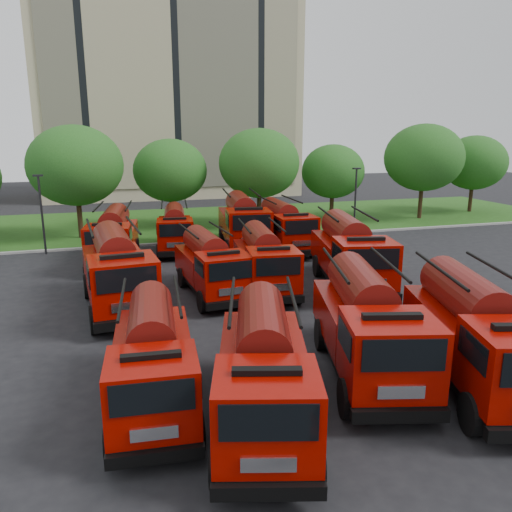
{
  "coord_description": "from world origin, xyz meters",
  "views": [
    {
      "loc": [
        -5.72,
        -16.73,
        7.68
      ],
      "look_at": [
        0.9,
        5.94,
        1.8
      ],
      "focal_mm": 35.0,
      "sensor_mm": 36.0,
      "label": 1
    }
  ],
  "objects_px": {
    "fire_truck_3": "(478,334)",
    "fire_truck_6": "(264,260)",
    "fire_truck_7": "(350,253)",
    "fire_truck_4": "(117,271)",
    "fire_truck_0": "(153,358)",
    "firefighter_2": "(483,377)",
    "fire_truck_9": "(175,229)",
    "fire_truck_11": "(284,226)",
    "fire_truck_10": "(243,222)",
    "fire_truck_2": "(367,324)",
    "firefighter_4": "(180,366)",
    "fire_truck_1": "(264,370)",
    "fire_truck_5": "(211,265)",
    "fire_truck_8": "(113,237)",
    "firefighter_5": "(362,277)"
  },
  "relations": [
    {
      "from": "fire_truck_10",
      "to": "firefighter_4",
      "type": "height_order",
      "value": "fire_truck_10"
    },
    {
      "from": "fire_truck_5",
      "to": "fire_truck_9",
      "type": "bearing_deg",
      "value": 88.26
    },
    {
      "from": "fire_truck_6",
      "to": "fire_truck_9",
      "type": "xyz_separation_m",
      "value": [
        -3.16,
        9.73,
        -0.06
      ]
    },
    {
      "from": "fire_truck_9",
      "to": "firefighter_2",
      "type": "relative_size",
      "value": 3.41
    },
    {
      "from": "fire_truck_3",
      "to": "fire_truck_4",
      "type": "bearing_deg",
      "value": 151.36
    },
    {
      "from": "fire_truck_3",
      "to": "fire_truck_5",
      "type": "relative_size",
      "value": 1.17
    },
    {
      "from": "fire_truck_10",
      "to": "fire_truck_2",
      "type": "bearing_deg",
      "value": -85.42
    },
    {
      "from": "fire_truck_1",
      "to": "fire_truck_11",
      "type": "distance_m",
      "value": 20.52
    },
    {
      "from": "fire_truck_7",
      "to": "fire_truck_0",
      "type": "bearing_deg",
      "value": -128.14
    },
    {
      "from": "fire_truck_2",
      "to": "fire_truck_3",
      "type": "height_order",
      "value": "fire_truck_3"
    },
    {
      "from": "fire_truck_1",
      "to": "fire_truck_0",
      "type": "bearing_deg",
      "value": 162.83
    },
    {
      "from": "fire_truck_10",
      "to": "fire_truck_7",
      "type": "bearing_deg",
      "value": -66.38
    },
    {
      "from": "fire_truck_11",
      "to": "fire_truck_4",
      "type": "bearing_deg",
      "value": -140.23
    },
    {
      "from": "firefighter_4",
      "to": "fire_truck_5",
      "type": "bearing_deg",
      "value": -66.04
    },
    {
      "from": "fire_truck_4",
      "to": "fire_truck_10",
      "type": "bearing_deg",
      "value": 45.03
    },
    {
      "from": "fire_truck_4",
      "to": "fire_truck_10",
      "type": "relative_size",
      "value": 0.96
    },
    {
      "from": "fire_truck_9",
      "to": "fire_truck_10",
      "type": "distance_m",
      "value": 4.56
    },
    {
      "from": "fire_truck_5",
      "to": "fire_truck_6",
      "type": "relative_size",
      "value": 0.97
    },
    {
      "from": "fire_truck_6",
      "to": "fire_truck_7",
      "type": "distance_m",
      "value": 4.39
    },
    {
      "from": "fire_truck_1",
      "to": "fire_truck_5",
      "type": "relative_size",
      "value": 1.08
    },
    {
      "from": "fire_truck_7",
      "to": "firefighter_2",
      "type": "height_order",
      "value": "fire_truck_7"
    },
    {
      "from": "fire_truck_2",
      "to": "fire_truck_3",
      "type": "bearing_deg",
      "value": -16.0
    },
    {
      "from": "fire_truck_10",
      "to": "fire_truck_0",
      "type": "bearing_deg",
      "value": -105.06
    },
    {
      "from": "fire_truck_5",
      "to": "fire_truck_10",
      "type": "relative_size",
      "value": 0.82
    },
    {
      "from": "fire_truck_4",
      "to": "fire_truck_9",
      "type": "xyz_separation_m",
      "value": [
        3.88,
        10.46,
        -0.27
      ]
    },
    {
      "from": "fire_truck_6",
      "to": "fire_truck_8",
      "type": "bearing_deg",
      "value": 139.77
    },
    {
      "from": "fire_truck_8",
      "to": "firefighter_2",
      "type": "distance_m",
      "value": 21.52
    },
    {
      "from": "fire_truck_0",
      "to": "fire_truck_4",
      "type": "distance_m",
      "value": 8.84
    },
    {
      "from": "fire_truck_5",
      "to": "firefighter_2",
      "type": "xyz_separation_m",
      "value": [
        6.75,
        -10.83,
        -1.49
      ]
    },
    {
      "from": "fire_truck_10",
      "to": "fire_truck_11",
      "type": "height_order",
      "value": "fire_truck_10"
    },
    {
      "from": "fire_truck_7",
      "to": "fire_truck_10",
      "type": "height_order",
      "value": "fire_truck_10"
    },
    {
      "from": "fire_truck_6",
      "to": "fire_truck_7",
      "type": "height_order",
      "value": "fire_truck_7"
    },
    {
      "from": "fire_truck_2",
      "to": "firefighter_4",
      "type": "distance_m",
      "value": 6.4
    },
    {
      "from": "fire_truck_4",
      "to": "fire_truck_7",
      "type": "xyz_separation_m",
      "value": [
        11.37,
        0.06,
        0.02
      ]
    },
    {
      "from": "fire_truck_6",
      "to": "fire_truck_4",
      "type": "bearing_deg",
      "value": -167.64
    },
    {
      "from": "fire_truck_0",
      "to": "firefighter_5",
      "type": "relative_size",
      "value": 4.28
    },
    {
      "from": "fire_truck_2",
      "to": "fire_truck_5",
      "type": "xyz_separation_m",
      "value": [
        -3.27,
        9.41,
        -0.18
      ]
    },
    {
      "from": "fire_truck_1",
      "to": "fire_truck_9",
      "type": "relative_size",
      "value": 1.09
    },
    {
      "from": "fire_truck_4",
      "to": "fire_truck_0",
      "type": "bearing_deg",
      "value": -89.82
    },
    {
      "from": "fire_truck_5",
      "to": "fire_truck_7",
      "type": "bearing_deg",
      "value": -10.16
    },
    {
      "from": "fire_truck_3",
      "to": "fire_truck_9",
      "type": "bearing_deg",
      "value": 123.54
    },
    {
      "from": "fire_truck_3",
      "to": "firefighter_2",
      "type": "height_order",
      "value": "fire_truck_3"
    },
    {
      "from": "fire_truck_11",
      "to": "fire_truck_10",
      "type": "bearing_deg",
      "value": 151.83
    },
    {
      "from": "fire_truck_3",
      "to": "fire_truck_7",
      "type": "distance_m",
      "value": 10.42
    },
    {
      "from": "fire_truck_3",
      "to": "fire_truck_6",
      "type": "relative_size",
      "value": 1.13
    },
    {
      "from": "fire_truck_2",
      "to": "fire_truck_10",
      "type": "bearing_deg",
      "value": 102.0
    },
    {
      "from": "fire_truck_9",
      "to": "firefighter_4",
      "type": "distance_m",
      "value": 17.15
    },
    {
      "from": "fire_truck_1",
      "to": "firefighter_2",
      "type": "distance_m",
      "value": 7.74
    },
    {
      "from": "fire_truck_5",
      "to": "fire_truck_7",
      "type": "relative_size",
      "value": 0.83
    },
    {
      "from": "fire_truck_1",
      "to": "firefighter_2",
      "type": "bearing_deg",
      "value": 18.95
    }
  ]
}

